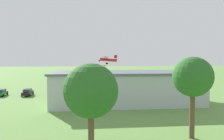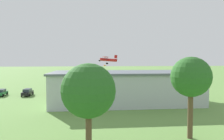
{
  "view_description": "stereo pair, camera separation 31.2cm",
  "coord_description": "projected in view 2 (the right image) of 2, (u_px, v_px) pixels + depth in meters",
  "views": [
    {
      "loc": [
        6.6,
        80.82,
        8.39
      ],
      "look_at": [
        -2.72,
        12.77,
        5.17
      ],
      "focal_mm": 35.09,
      "sensor_mm": 36.0,
      "label": 1
    },
    {
      "loc": [
        6.29,
        80.86,
        8.39
      ],
      "look_at": [
        -2.72,
        12.77,
        5.17
      ],
      "focal_mm": 35.09,
      "sensor_mm": 36.0,
      "label": 2
    }
  ],
  "objects": [
    {
      "name": "car_red",
      "position": [
        59.0,
        91.0,
        52.81
      ],
      "size": [
        1.92,
        4.58,
        1.7
      ],
      "color": "red",
      "rests_on": "ground_plane"
    },
    {
      "name": "hangar",
      "position": [
        125.0,
        87.0,
        42.57
      ],
      "size": [
        28.54,
        13.84,
        6.09
      ],
      "color": "#B7BCC6",
      "rests_on": "ground_plane"
    },
    {
      "name": "car_green",
      "position": [
        1.0,
        92.0,
        50.81
      ],
      "size": [
        2.02,
        4.22,
        1.55
      ],
      "color": "#1E6B38",
      "rests_on": "ground_plane"
    },
    {
      "name": "ground_plane",
      "position": [
        100.0,
        82.0,
        81.29
      ],
      "size": [
        400.0,
        400.0,
        0.0
      ],
      "primitive_type": "plane",
      "color": "#608C42"
    },
    {
      "name": "person_crossing_taxiway",
      "position": [
        57.0,
        89.0,
        57.46
      ],
      "size": [
        0.54,
        0.54,
        1.66
      ],
      "color": "navy",
      "rests_on": "ground_plane"
    },
    {
      "name": "person_watching_takeoff",
      "position": [
        80.0,
        88.0,
        57.58
      ],
      "size": [
        0.53,
        0.53,
        1.75
      ],
      "color": "orange",
      "rests_on": "ground_plane"
    },
    {
      "name": "car_black",
      "position": [
        27.0,
        92.0,
        51.06
      ],
      "size": [
        2.07,
        4.43,
        1.62
      ],
      "color": "black",
      "rests_on": "ground_plane"
    },
    {
      "name": "biplane",
      "position": [
        108.0,
        60.0,
        83.62
      ],
      "size": [
        7.42,
        9.27,
        3.58
      ],
      "color": "#B21E1E"
    },
    {
      "name": "tree_at_field_edge",
      "position": [
        191.0,
        77.0,
        23.11
      ],
      "size": [
        4.26,
        4.26,
        8.73
      ],
      "color": "brown",
      "rests_on": "ground_plane"
    },
    {
      "name": "windsock",
      "position": [
        106.0,
        66.0,
        94.75
      ],
      "size": [
        1.43,
        0.7,
        6.26
      ],
      "color": "silver",
      "rests_on": "ground_plane"
    },
    {
      "name": "tree_by_windsock",
      "position": [
        88.0,
        91.0,
        19.73
      ],
      "size": [
        4.99,
        4.99,
        8.11
      ],
      "color": "brown",
      "rests_on": "ground_plane"
    }
  ]
}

